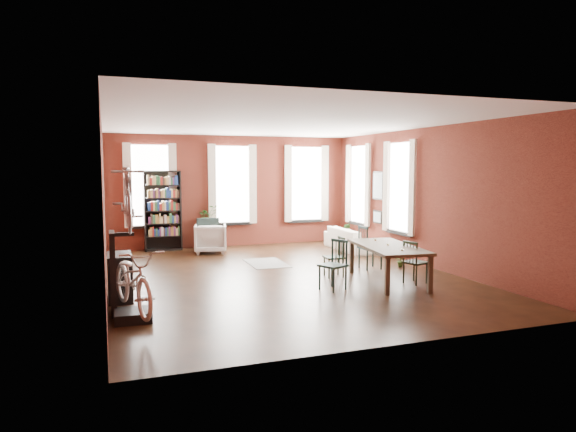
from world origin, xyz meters
name	(u,v)px	position (x,y,z in m)	size (l,w,h in m)	color
room	(284,174)	(0.25, 0.62, 2.14)	(9.00, 9.04, 3.22)	black
dining_table	(388,264)	(1.79, -1.25, 0.37)	(0.99, 2.17, 0.74)	#463B2A
dining_chair_a	(333,265)	(0.49, -1.47, 0.46)	(0.43, 0.43, 0.93)	#1A3B37
dining_chair_b	(334,257)	(0.99, -0.42, 0.42)	(0.38, 0.38, 0.83)	black
dining_chair_c	(415,262)	(2.26, -1.52, 0.42)	(0.39, 0.39, 0.84)	black
dining_chair_d	(370,247)	(2.14, 0.09, 0.48)	(0.45, 0.45, 0.97)	#193639
bookshelf	(163,211)	(-2.00, 4.30, 1.10)	(1.00, 0.32, 2.20)	black
white_armchair	(210,237)	(-0.85, 3.45, 0.43)	(0.83, 0.78, 0.85)	silver
cream_sofa	(352,235)	(2.95, 2.60, 0.41)	(2.08, 0.61, 0.81)	beige
striped_rug	(266,263)	(0.11, 1.48, 0.01)	(0.85, 1.37, 0.01)	black
bike_trainer	(133,316)	(-3.14, -2.25, 0.08)	(0.54, 0.54, 0.16)	black
bike_wall_rack	(113,273)	(-3.40, -1.80, 0.65)	(0.16, 0.60, 1.30)	black
console_table	(120,277)	(-3.28, -0.90, 0.40)	(0.40, 0.80, 0.80)	black
plant_stand	(208,237)	(-0.77, 4.30, 0.30)	(0.30, 0.30, 0.61)	black
plant_by_sofa	(345,239)	(3.29, 3.76, 0.14)	(0.34, 0.62, 0.28)	#285321
plant_small	(400,263)	(2.87, 0.01, 0.09)	(0.25, 0.47, 0.17)	#365F26
bicycle_floor	(133,251)	(-3.12, -2.28, 1.06)	(0.63, 0.95, 1.82)	beige
bicycle_hung	(127,177)	(-3.15, -1.80, 2.13)	(0.47, 1.00, 1.66)	#A5A8AD
plant_on_stand	(208,218)	(-0.76, 4.28, 0.85)	(0.55, 0.62, 0.48)	#285321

